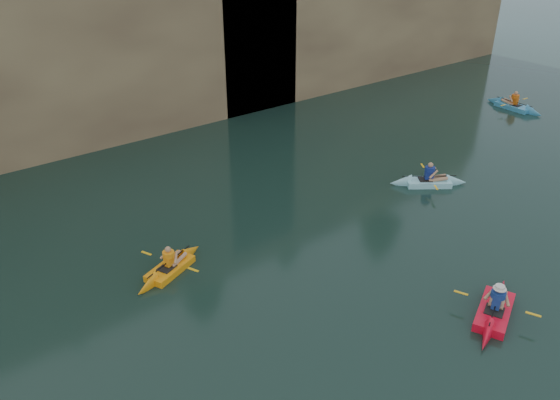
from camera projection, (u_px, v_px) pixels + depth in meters
cliff_slab_center at (84, 28)px, 25.79m from camera, size 24.00×2.40×11.40m
cliff_slab_east at (377, 5)px, 36.88m from camera, size 26.00×2.40×9.84m
sea_cave_east at (236, 75)px, 31.26m from camera, size 5.00×1.00×4.50m
main_kayaker at (494, 311)px, 16.18m from camera, size 3.67×2.29×1.36m
kayaker_orange at (170, 268)px, 18.17m from camera, size 3.20×2.22×1.21m
kayaker_ltblue_near at (428, 182)px, 23.84m from camera, size 3.20×2.62×1.33m
kayaker_blue_east at (513, 106)px, 32.89m from camera, size 2.61×3.80×1.34m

